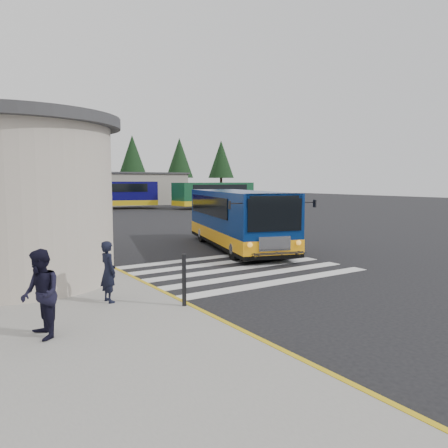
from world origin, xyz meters
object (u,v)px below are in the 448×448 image
pedestrian_a (108,272)px  far_bus_a (111,194)px  pedestrian_b (40,294)px  far_bus_b (214,194)px  transit_bus (238,221)px  bollard (184,280)px

pedestrian_a → far_bus_a: far_bus_a is taller
pedestrian_a → pedestrian_b: size_ratio=0.89×
pedestrian_a → far_bus_b: size_ratio=0.15×
far_bus_b → far_bus_a: bearing=60.5°
pedestrian_b → far_bus_a: size_ratio=0.16×
transit_bus → bollard: bearing=-115.6°
transit_bus → far_bus_b: far_bus_b is taller
transit_bus → far_bus_b: (15.03, 26.13, 0.36)m
pedestrian_b → far_bus_a: far_bus_a is taller
pedestrian_a → pedestrian_b: 2.58m
pedestrian_b → far_bus_a: bearing=155.9°
transit_bus → far_bus_b: bearing=76.9°
bollard → far_bus_a: far_bus_a is taller
pedestrian_b → far_bus_b: bearing=140.0°
transit_bus → pedestrian_a: 10.13m
pedestrian_b → pedestrian_a: bearing=129.5°
pedestrian_a → far_bus_a: size_ratio=0.14×
pedestrian_a → pedestrian_b: (-1.89, -1.76, 0.09)m
far_bus_a → far_bus_b: far_bus_a is taller
pedestrian_a → bollard: (1.39, -1.33, -0.13)m
pedestrian_b → far_bus_a: 41.58m
pedestrian_b → bollard: size_ratio=1.36×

